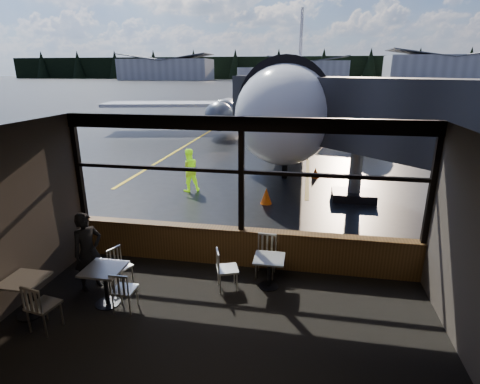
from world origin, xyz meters
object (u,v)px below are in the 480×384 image
(chair_mid_s, at_px, (124,290))
(cone_wing, at_px, (242,129))
(ground_crew, at_px, (189,170))
(cone_extra, at_px, (266,196))
(chair_left_s, at_px, (44,306))
(chair_mid_w, at_px, (121,267))
(passenger, at_px, (88,251))
(cafe_table_mid, at_px, (106,286))
(cone_nose, at_px, (315,173))
(chair_near_w, at_px, (227,269))
(jet_bridge, at_px, (373,133))
(chair_near_n, at_px, (266,257))
(cafe_table_near, at_px, (269,272))
(airliner, at_px, (297,58))
(cafe_table_left, at_px, (27,297))

(chair_mid_s, height_order, cone_wing, chair_mid_s)
(ground_crew, bearing_deg, cone_extra, 130.95)
(chair_left_s, height_order, cone_extra, chair_left_s)
(chair_mid_w, height_order, cone_wing, chair_mid_w)
(passenger, relative_size, cone_wing, 3.58)
(cafe_table_mid, height_order, cone_nose, cafe_table_mid)
(chair_near_w, xyz_separation_m, ground_crew, (-2.87, 6.42, 0.37))
(jet_bridge, bearing_deg, chair_mid_s, -125.78)
(ground_crew, xyz_separation_m, cone_wing, (-0.56, 14.87, -0.59))
(cone_wing, height_order, cone_extra, cone_extra)
(chair_mid_w, distance_m, passenger, 0.75)
(ground_crew, bearing_deg, chair_near_n, 89.95)
(chair_mid_s, relative_size, ground_crew, 0.52)
(cafe_table_near, bearing_deg, chair_near_w, -165.89)
(airliner, bearing_deg, chair_near_w, -92.01)
(chair_near_n, xyz_separation_m, passenger, (-3.59, -1.11, 0.36))
(cafe_table_left, distance_m, chair_left_s, 0.65)
(chair_mid_s, xyz_separation_m, cone_nose, (3.72, 10.23, -0.21))
(chair_mid_s, relative_size, cone_wing, 1.83)
(cafe_table_left, height_order, chair_mid_s, chair_mid_s)
(chair_near_w, bearing_deg, ground_crew, -175.85)
(chair_left_s, height_order, cone_wing, chair_left_s)
(chair_near_n, xyz_separation_m, cone_extra, (-0.52, 4.82, -0.20))
(chair_left_s, bearing_deg, passenger, 97.10)
(cafe_table_left, height_order, chair_near_n, chair_near_n)
(chair_near_w, bearing_deg, cafe_table_near, 84.18)
(cone_wing, distance_m, cone_extra, 16.23)
(chair_mid_w, xyz_separation_m, cone_wing, (-1.14, 21.52, -0.18))
(chair_left_s, height_order, passenger, passenger)
(ground_crew, relative_size, cone_extra, 2.93)
(jet_bridge, distance_m, chair_near_w, 7.77)
(chair_mid_w, bearing_deg, ground_crew, -152.09)
(jet_bridge, distance_m, cone_extra, 4.22)
(chair_near_w, distance_m, cone_wing, 21.56)
(jet_bridge, relative_size, cafe_table_mid, 13.60)
(passenger, bearing_deg, cone_wing, 34.67)
(airliner, distance_m, chair_mid_s, 22.19)
(cafe_table_near, bearing_deg, jet_bridge, 65.72)
(chair_near_n, height_order, cone_nose, chair_near_n)
(jet_bridge, relative_size, chair_near_w, 12.04)
(cafe_table_mid, height_order, cone_extra, cafe_table_mid)
(passenger, bearing_deg, airliner, 24.02)
(jet_bridge, height_order, chair_near_n, jet_bridge)
(passenger, height_order, cone_nose, passenger)
(chair_near_w, height_order, chair_left_s, chair_left_s)
(airliner, xyz_separation_m, passenger, (-3.37, -20.93, -4.41))
(chair_mid_s, bearing_deg, ground_crew, 97.86)
(airliner, distance_m, cone_wing, 6.44)
(cafe_table_mid, height_order, chair_near_n, chair_near_n)
(airliner, bearing_deg, jet_bridge, -77.62)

